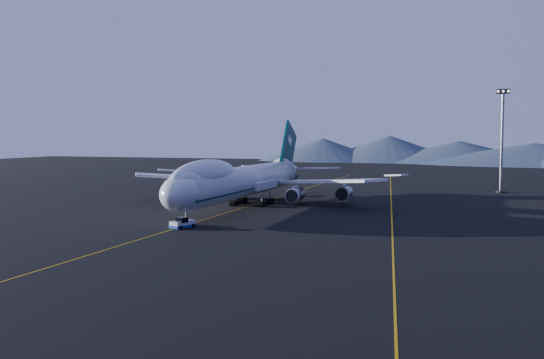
% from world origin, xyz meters
% --- Properties ---
extents(ground, '(500.00, 500.00, 0.00)m').
position_xyz_m(ground, '(0.00, 0.00, 0.00)').
color(ground, black).
rests_on(ground, ground).
extents(taxiway_line_main, '(0.25, 220.00, 0.01)m').
position_xyz_m(taxiway_line_main, '(0.00, 0.00, 0.01)').
color(taxiway_line_main, '#C8980B').
rests_on(taxiway_line_main, ground).
extents(taxiway_line_side, '(28.08, 198.09, 0.01)m').
position_xyz_m(taxiway_line_side, '(30.00, 10.00, 0.01)').
color(taxiway_line_side, '#C8980B').
rests_on(taxiway_line_side, ground).
extents(boeing_747, '(59.62, 72.43, 19.37)m').
position_xyz_m(boeing_747, '(0.00, 0.03, 5.81)').
color(boeing_747, silver).
rests_on(boeing_747, ground).
extents(pushback_tug, '(3.52, 4.77, 1.87)m').
position_xyz_m(pushback_tug, '(0.84, -29.50, 0.59)').
color(pushback_tug, silver).
rests_on(pushback_tug, ground).
extents(floodlight_mast, '(3.43, 2.57, 27.73)m').
position_xyz_m(floodlight_mast, '(53.08, 54.18, 14.05)').
color(floodlight_mast, black).
rests_on(floodlight_mast, ground).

